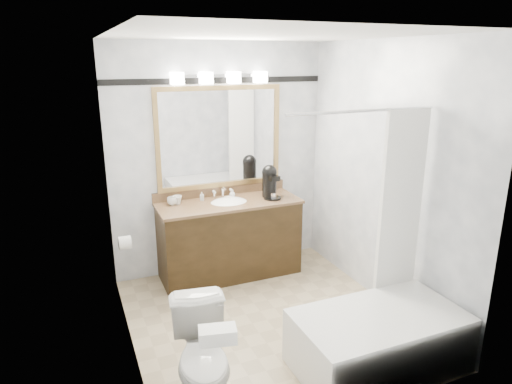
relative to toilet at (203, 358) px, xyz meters
The scene contains 15 objects.
room 1.45m from the toilet, 42.94° to the left, with size 2.42×2.62×2.52m.
vanity 1.98m from the toilet, 65.11° to the left, with size 1.53×0.58×0.97m.
mirror 2.50m from the toilet, 68.00° to the left, with size 1.40×0.04×1.10m.
vanity_light_bar 2.80m from the toilet, 67.46° to the left, with size 1.02×0.14×0.12m.
accent_stripe 2.83m from the toilet, 68.11° to the left, with size 2.40×0.01×0.06m, color black.
bathtub 1.39m from the toilet, ahead, with size 1.30×0.75×1.96m.
tp_roll 1.51m from the toilet, 102.14° to the left, with size 0.12×0.12×0.11m, color white.
toilet is the anchor object (origin of this frame).
tissue_box 0.53m from the toilet, 90.00° to the right, with size 0.22×0.12×0.09m, color white.
coffee_maker 2.29m from the toilet, 53.60° to the left, with size 0.19×0.24×0.37m.
cup_left 2.01m from the toilet, 82.57° to the left, with size 0.10×0.10×0.08m, color white.
cup_right 2.02m from the toilet, 80.99° to the left, with size 0.10×0.10×0.09m, color white.
soap_bottle_a 2.11m from the toilet, 73.41° to the left, with size 0.04×0.04×0.09m, color white.
soap_bottle_b 2.22m from the toilet, 64.50° to the left, with size 0.06×0.06×0.08m, color white.
soap_bar 2.15m from the toilet, 65.76° to the left, with size 0.07×0.04×0.02m, color beige.
Camera 1 is at (-1.53, -3.38, 2.33)m, focal length 32.00 mm.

